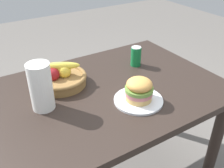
# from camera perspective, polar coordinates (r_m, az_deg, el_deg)

# --- Properties ---
(dining_table) EXTENTS (1.40, 0.90, 0.75)m
(dining_table) POSITION_cam_1_polar(r_m,az_deg,el_deg) (1.46, -2.91, -5.01)
(dining_table) COLOR #2D231E
(dining_table) RESTS_ON ground_plane
(plate) EXTENTS (0.25, 0.25, 0.01)m
(plate) POSITION_cam_1_polar(r_m,az_deg,el_deg) (1.33, 5.86, -3.56)
(plate) COLOR white
(plate) RESTS_ON dining_table
(sandwich) EXTENTS (0.14, 0.14, 0.12)m
(sandwich) POSITION_cam_1_polar(r_m,az_deg,el_deg) (1.29, 6.02, -1.16)
(sandwich) COLOR #DBAD60
(sandwich) RESTS_ON plate
(soda_can) EXTENTS (0.07, 0.07, 0.13)m
(soda_can) POSITION_cam_1_polar(r_m,az_deg,el_deg) (1.65, 5.31, 6.12)
(soda_can) COLOR #147238
(soda_can) RESTS_ON dining_table
(fruit_basket) EXTENTS (0.29, 0.29, 0.13)m
(fruit_basket) POSITION_cam_1_polar(r_m,az_deg,el_deg) (1.47, -11.27, 1.36)
(fruit_basket) COLOR olive
(fruit_basket) RESTS_ON dining_table
(paper_towel_roll) EXTENTS (0.11, 0.11, 0.24)m
(paper_towel_roll) POSITION_cam_1_polar(r_m,az_deg,el_deg) (1.26, -15.46, -0.61)
(paper_towel_roll) COLOR white
(paper_towel_roll) RESTS_ON dining_table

